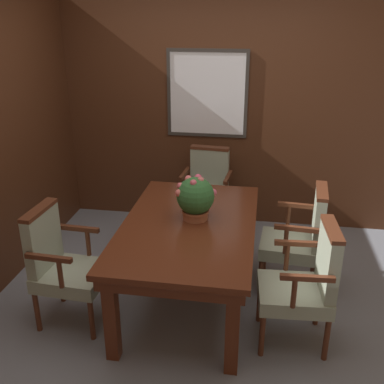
{
  "coord_description": "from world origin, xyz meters",
  "views": [
    {
      "loc": [
        0.52,
        -2.94,
        2.28
      ],
      "look_at": [
        -0.01,
        0.32,
        0.92
      ],
      "focal_mm": 42.0,
      "sensor_mm": 36.0,
      "label": 1
    }
  ],
  "objects": [
    {
      "name": "chair_head_far",
      "position": [
        -0.03,
        1.42,
        0.5
      ],
      "size": [
        0.53,
        0.54,
        0.94
      ],
      "rotation": [
        0.0,
        0.0,
        -0.09
      ],
      "color": "#562B19",
      "rests_on": "ground_plane"
    },
    {
      "name": "chair_left_near",
      "position": [
        -0.92,
        -0.21,
        0.5
      ],
      "size": [
        0.53,
        0.51,
        0.94
      ],
      "rotation": [
        0.0,
        0.0,
        1.51
      ],
      "color": "#562B19",
      "rests_on": "ground_plane"
    },
    {
      "name": "wall_back",
      "position": [
        -0.0,
        1.82,
        1.23
      ],
      "size": [
        7.2,
        0.08,
        2.45
      ],
      "color": "#4C2816",
      "rests_on": "ground_plane"
    },
    {
      "name": "chair_right_near",
      "position": [
        0.88,
        -0.18,
        0.5
      ],
      "size": [
        0.53,
        0.52,
        0.94
      ],
      "rotation": [
        0.0,
        0.0,
        -1.5
      ],
      "color": "#562B19",
      "rests_on": "ground_plane"
    },
    {
      "name": "dining_table",
      "position": [
        -0.01,
        0.17,
        0.63
      ],
      "size": [
        1.03,
        1.68,
        0.72
      ],
      "color": "#562614",
      "rests_on": "ground_plane"
    },
    {
      "name": "chair_right_far",
      "position": [
        0.88,
        0.52,
        0.5
      ],
      "size": [
        0.53,
        0.52,
        0.94
      ],
      "rotation": [
        0.0,
        0.0,
        -1.65
      ],
      "color": "#562B19",
      "rests_on": "ground_plane"
    },
    {
      "name": "potted_plant",
      "position": [
        0.03,
        0.26,
        0.9
      ],
      "size": [
        0.31,
        0.3,
        0.36
      ],
      "color": "#9E5638",
      "rests_on": "dining_table"
    },
    {
      "name": "ground_plane",
      "position": [
        0.0,
        0.0,
        0.0
      ],
      "size": [
        14.0,
        14.0,
        0.0
      ],
      "primitive_type": "plane",
      "color": "gray"
    }
  ]
}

